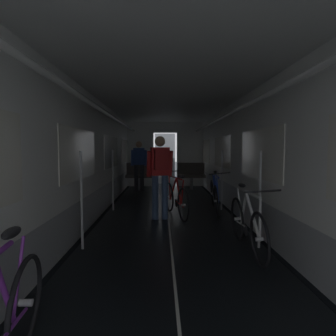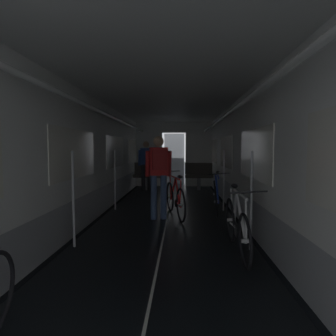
{
  "view_description": "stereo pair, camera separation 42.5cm",
  "coord_description": "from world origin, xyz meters",
  "views": [
    {
      "loc": [
        -0.14,
        -1.93,
        1.43
      ],
      "look_at": [
        0.0,
        4.25,
        1.02
      ],
      "focal_mm": 30.62,
      "sensor_mm": 36.0,
      "label": 1
    },
    {
      "loc": [
        0.29,
        -1.93,
        1.43
      ],
      "look_at": [
        0.0,
        4.25,
        1.02
      ],
      "focal_mm": 30.62,
      "sensor_mm": 36.0,
      "label": 2
    }
  ],
  "objects": [
    {
      "name": "train_car_shell",
      "position": [
        -0.0,
        3.6,
        1.7
      ],
      "size": [
        3.14,
        12.34,
        2.57
      ],
      "color": "black",
      "rests_on": "ground"
    },
    {
      "name": "bench_seat_far_left",
      "position": [
        -0.9,
        8.07,
        0.57
      ],
      "size": [
        0.98,
        0.51,
        0.95
      ],
      "color": "gray",
      "rests_on": "ground"
    },
    {
      "name": "bench_seat_far_right",
      "position": [
        0.9,
        8.07,
        0.57
      ],
      "size": [
        0.98,
        0.51,
        0.95
      ],
      "color": "gray",
      "rests_on": "ground"
    },
    {
      "name": "bicycle_blue",
      "position": [
        1.07,
        4.53,
        0.38
      ],
      "size": [
        0.44,
        1.69,
        0.95
      ],
      "color": "black",
      "rests_on": "ground"
    },
    {
      "name": "bicycle_white",
      "position": [
        1.05,
        1.97,
        0.38
      ],
      "size": [
        0.44,
        1.69,
        0.94
      ],
      "color": "black",
      "rests_on": "ground"
    },
    {
      "name": "person_cyclist_aisle",
      "position": [
        -0.17,
        3.8,
        1.02
      ],
      "size": [
        0.56,
        0.44,
        1.69
      ],
      "color": "#384C75",
      "rests_on": "ground"
    },
    {
      "name": "bicycle_red_in_aisle",
      "position": [
        0.16,
        4.07,
        0.38
      ],
      "size": [
        0.56,
        1.65,
        0.94
      ],
      "color": "black",
      "rests_on": "ground"
    },
    {
      "name": "person_standing_near_bench",
      "position": [
        -0.9,
        7.7,
        0.98
      ],
      "size": [
        0.53,
        0.23,
        1.69
      ],
      "color": "#2D2D33",
      "rests_on": "ground"
    }
  ]
}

